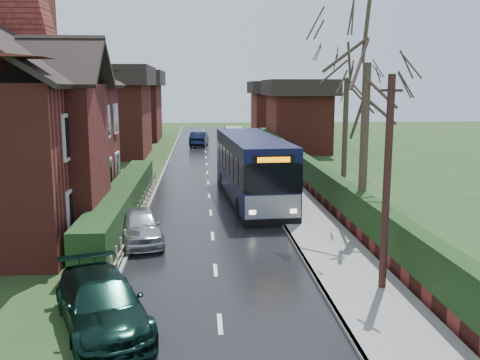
{
  "coord_description": "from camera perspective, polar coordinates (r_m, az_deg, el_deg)",
  "views": [
    {
      "loc": [
        -0.42,
        -18.59,
        5.9
      ],
      "look_at": [
        1.3,
        4.72,
        1.8
      ],
      "focal_mm": 40.0,
      "sensor_mm": 36.0,
      "label": 1
    }
  ],
  "objects": [
    {
      "name": "bus",
      "position": [
        27.66,
        1.28,
        1.15
      ],
      "size": [
        3.28,
        11.22,
        3.36
      ],
      "rotation": [
        0.0,
        0.0,
        0.07
      ],
      "color": "black",
      "rests_on": "ground"
    },
    {
      "name": "road",
      "position": [
        29.19,
        -3.3,
        -1.71
      ],
      "size": [
        6.0,
        100.0,
        0.02
      ],
      "primitive_type": "cube",
      "color": "black",
      "rests_on": "ground"
    },
    {
      "name": "pavement",
      "position": [
        29.55,
        4.97,
        -1.47
      ],
      "size": [
        2.5,
        100.0,
        0.14
      ],
      "primitive_type": "cube",
      "color": "slate",
      "rests_on": "ground"
    },
    {
      "name": "right_wall_hedge",
      "position": [
        29.66,
        7.95,
        0.38
      ],
      "size": [
        0.6,
        50.0,
        1.8
      ],
      "color": "maroon",
      "rests_on": "ground"
    },
    {
      "name": "front_hedge",
      "position": [
        24.38,
        -12.33,
        -2.36
      ],
      "size": [
        1.2,
        16.0,
        1.6
      ],
      "primitive_type": "cube",
      "color": "black",
      "rests_on": "ground"
    },
    {
      "name": "tree_right_far",
      "position": [
        35.59,
        11.36,
        11.3
      ],
      "size": [
        4.75,
        4.75,
        9.17
      ],
      "color": "#35291F",
      "rests_on": "ground"
    },
    {
      "name": "ground",
      "position": [
        19.51,
        -2.8,
        -7.67
      ],
      "size": [
        140.0,
        140.0,
        0.0
      ],
      "primitive_type": "plane",
      "color": "#2E4A1F",
      "rests_on": "ground"
    },
    {
      "name": "car_silver",
      "position": [
        20.76,
        -10.69,
        -4.84
      ],
      "size": [
        2.32,
        4.11,
        1.32
      ],
      "primitive_type": "imported",
      "rotation": [
        0.0,
        0.0,
        0.21
      ],
      "color": "#B6B6BB",
      "rests_on": "ground"
    },
    {
      "name": "car_distant",
      "position": [
        53.8,
        -4.38,
        4.4
      ],
      "size": [
        1.99,
        4.52,
        1.44
      ],
      "primitive_type": "imported",
      "rotation": [
        0.0,
        0.0,
        3.03
      ],
      "color": "black",
      "rests_on": "ground"
    },
    {
      "name": "car_green",
      "position": [
        13.86,
        -14.55,
        -12.6
      ],
      "size": [
        3.34,
        4.93,
        1.32
      ],
      "primitive_type": "imported",
      "rotation": [
        0.0,
        0.0,
        0.36
      ],
      "color": "black",
      "rests_on": "ground"
    },
    {
      "name": "brick_house",
      "position": [
        24.84,
        -23.88,
        5.59
      ],
      "size": [
        9.3,
        14.6,
        10.3
      ],
      "color": "maroon",
      "rests_on": "ground"
    },
    {
      "name": "picket_fence",
      "position": [
        24.36,
        -10.55,
        -3.15
      ],
      "size": [
        0.1,
        16.0,
        0.9
      ],
      "primitive_type": null,
      "color": "tan",
      "rests_on": "ground"
    },
    {
      "name": "kerb_right",
      "position": [
        29.38,
        2.65,
        -1.5
      ],
      "size": [
        0.12,
        100.0,
        0.14
      ],
      "primitive_type": "cube",
      "color": "gray",
      "rests_on": "ground"
    },
    {
      "name": "kerb_left",
      "position": [
        29.3,
        -9.28,
        -1.7
      ],
      "size": [
        0.12,
        100.0,
        0.1
      ],
      "primitive_type": "cube",
      "color": "gray",
      "rests_on": "ground"
    },
    {
      "name": "telegraph_pole",
      "position": [
        15.62,
        15.39,
        -0.52
      ],
      "size": [
        0.38,
        0.77,
        6.24
      ],
      "rotation": [
        0.0,
        0.0,
        0.4
      ],
      "color": "black",
      "rests_on": "ground"
    },
    {
      "name": "tree_house_side",
      "position": [
        37.39,
        -16.32,
        11.13
      ],
      "size": [
        4.08,
        4.08,
        9.27
      ],
      "color": "#3D3224",
      "rests_on": "ground"
    },
    {
      "name": "tree_right_near",
      "position": [
        21.57,
        13.48,
        13.31
      ],
      "size": [
        4.5,
        4.5,
        9.72
      ],
      "color": "#3A2D22",
      "rests_on": "ground"
    },
    {
      "name": "bus_stop_sign",
      "position": [
        25.31,
        5.9,
        0.72
      ],
      "size": [
        0.12,
        0.43,
        2.83
      ],
      "rotation": [
        0.0,
        0.0,
        0.15
      ],
      "color": "slate",
      "rests_on": "ground"
    }
  ]
}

